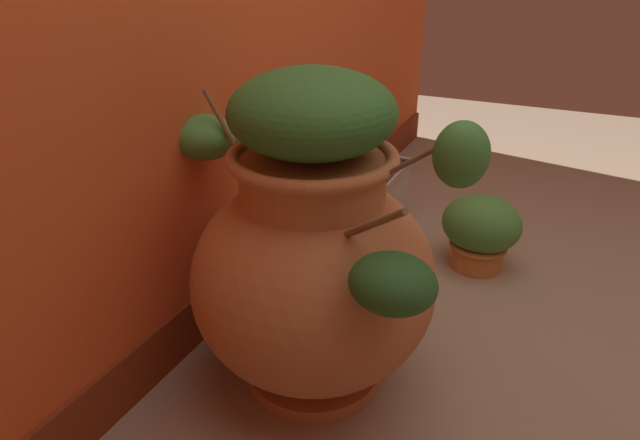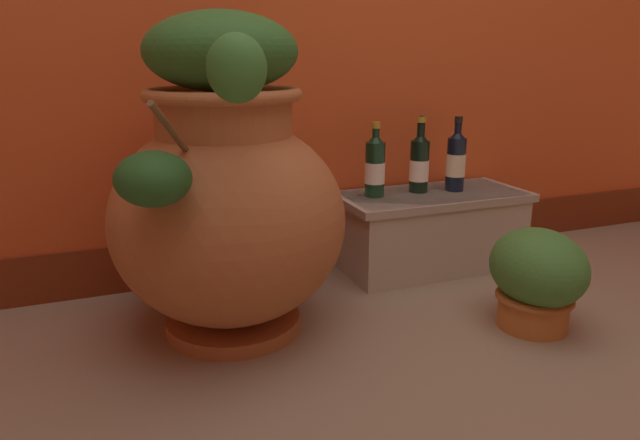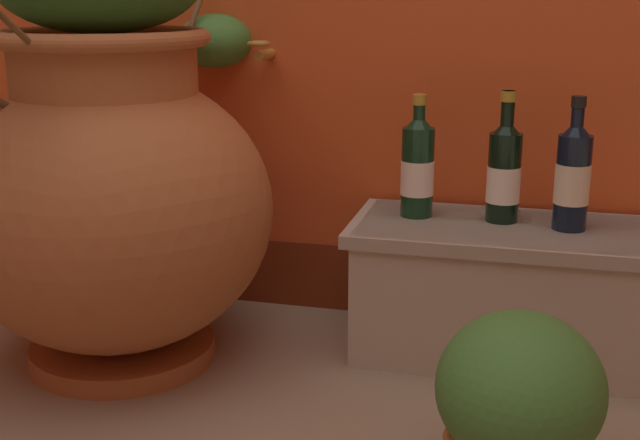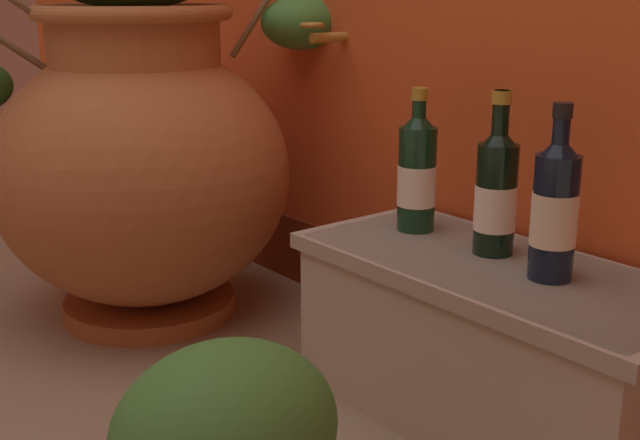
{
  "view_description": "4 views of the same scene",
  "coord_description": "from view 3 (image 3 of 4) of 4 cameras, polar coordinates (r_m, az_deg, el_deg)",
  "views": [
    {
      "loc": [
        -1.55,
        0.08,
        1.19
      ],
      "look_at": [
        0.08,
        0.87,
        0.3
      ],
      "focal_mm": 29.74,
      "sensor_mm": 36.0,
      "label": 1
    },
    {
      "loc": [
        -0.71,
        -0.96,
        0.84
      ],
      "look_at": [
        -0.06,
        0.73,
        0.31
      ],
      "focal_mm": 31.69,
      "sensor_mm": 36.0,
      "label": 2
    },
    {
      "loc": [
        0.51,
        -0.94,
        0.83
      ],
      "look_at": [
        0.03,
        0.91,
        0.3
      ],
      "focal_mm": 46.6,
      "sensor_mm": 36.0,
      "label": 3
    },
    {
      "loc": [
        1.36,
        -0.19,
        0.78
      ],
      "look_at": [
        0.0,
        0.9,
        0.28
      ],
      "focal_mm": 45.44,
      "sensor_mm": 36.0,
      "label": 4
    }
  ],
  "objects": [
    {
      "name": "terracotta_urn",
      "position": [
        1.88,
        -14.15,
        2.95
      ],
      "size": [
        0.71,
        0.97,
        0.96
      ],
      "color": "#B26638",
      "rests_on": "ground_plane"
    },
    {
      "name": "stone_ledge",
      "position": [
        1.97,
        13.29,
        -4.45
      ],
      "size": [
        0.76,
        0.35,
        0.31
      ],
      "color": "beige",
      "rests_on": "ground_plane"
    },
    {
      "name": "wine_bottle_left",
      "position": [
        1.94,
        12.53,
        3.41
      ],
      "size": [
        0.08,
        0.08,
        0.3
      ],
      "color": "black",
      "rests_on": "stone_ledge"
    },
    {
      "name": "wine_bottle_middle",
      "position": [
        1.95,
        6.72,
        3.77
      ],
      "size": [
        0.08,
        0.08,
        0.29
      ],
      "color": "black",
      "rests_on": "stone_ledge"
    },
    {
      "name": "wine_bottle_right",
      "position": [
        1.91,
        16.97,
        3.05
      ],
      "size": [
        0.08,
        0.08,
        0.3
      ],
      "color": "black",
      "rests_on": "stone_ledge"
    },
    {
      "name": "potted_shrub",
      "position": [
        1.43,
        13.47,
        -12.28
      ],
      "size": [
        0.28,
        0.33,
        0.32
      ],
      "color": "#C17033",
      "rests_on": "ground_plane"
    }
  ]
}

